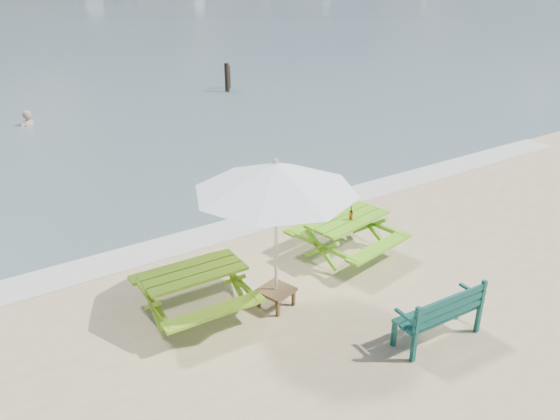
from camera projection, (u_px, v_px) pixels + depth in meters
foam_strip at (233, 228)px, 11.59m from camera, size 22.00×0.90×0.01m
picnic_table_left at (195, 292)px, 8.67m from camera, size 1.65×1.83×0.77m
picnic_table_right at (347, 237)px, 10.40m from camera, size 1.94×2.09×0.78m
park_bench at (437, 323)px, 8.09m from camera, size 1.43×0.55×0.87m
side_table at (276, 297)px, 8.90m from camera, size 0.63×0.63×0.33m
patio_umbrella at (276, 177)px, 8.03m from camera, size 3.14×3.14×2.49m
beer_bottle at (351, 215)px, 10.13m from camera, size 0.07×0.07×0.27m
swimmer at (30, 134)px, 19.12m from camera, size 0.73×0.63×1.70m
mooring_pilings at (228, 80)px, 24.07m from camera, size 0.59×0.79×1.42m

